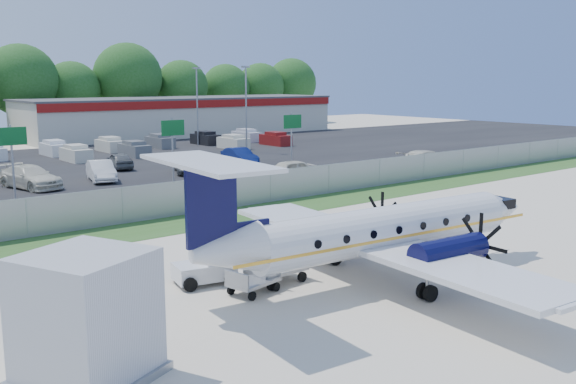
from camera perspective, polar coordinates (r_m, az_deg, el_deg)
ground at (r=27.39m, az=7.93°, el=-6.45°), size 170.00×170.00×0.00m
grass_verge at (r=36.40m, az=-5.93°, el=-2.28°), size 170.00×4.00×0.02m
access_road at (r=42.34m, az=-11.08°, el=-0.67°), size 170.00×8.00×0.02m
parking_lot at (r=61.53m, az=-20.25°, el=2.18°), size 170.00×32.00×0.02m
perimeter_fence at (r=37.87m, az=-7.60°, el=-0.30°), size 120.00×0.06×1.99m
building_east at (r=91.96m, az=-9.30°, el=6.69°), size 44.40×12.40×5.24m
sign_left at (r=42.56m, az=-23.33°, el=3.65°), size 1.80×0.26×5.00m
sign_mid at (r=46.68m, az=-10.21°, el=4.80°), size 1.80×0.26×5.00m
sign_right at (r=52.80m, az=0.37°, el=5.54°), size 1.80×0.26×5.00m
light_pole_ne at (r=68.36m, az=-3.75°, el=7.89°), size 0.90×0.35×9.09m
light_pole_se at (r=76.76m, az=-8.08°, el=8.04°), size 0.90×0.35×9.09m
aircraft at (r=24.87m, az=8.07°, el=-3.37°), size 16.85×16.59×5.19m
pushback_tug at (r=24.88m, az=-7.23°, el=-6.73°), size 2.47×1.99×1.21m
baggage_cart_near at (r=24.75m, az=-1.03°, el=-6.83°), size 2.30×1.47×1.17m
baggage_cart_far at (r=23.62m, az=-3.07°, el=-7.89°), size 2.08×1.50×0.99m
service_container at (r=17.51m, az=-17.45°, el=-10.94°), size 4.03×4.03×3.40m
cone_nose at (r=36.14m, az=11.19°, el=-2.12°), size 0.37×0.37×0.52m
cone_starboard_wing at (r=39.62m, az=-5.81°, el=-0.95°), size 0.33×0.33×0.47m
road_car_mid at (r=48.76m, az=-0.07°, el=0.89°), size 4.99×2.20×1.67m
road_car_east at (r=57.07m, az=12.14°, el=2.00°), size 5.75×2.36×1.67m
parked_car_b at (r=49.44m, az=-21.87°, el=0.30°), size 3.66×6.07×1.65m
parked_car_c at (r=51.26m, az=-16.23°, el=0.94°), size 2.77×5.05×1.58m
parked_car_d at (r=53.98m, az=-8.69°, el=1.66°), size 4.28×5.63×1.42m
parked_car_e at (r=58.48m, az=-4.31°, el=2.39°), size 2.30×4.98×1.58m
parked_car_g at (r=57.75m, az=-14.77°, el=1.99°), size 2.43×4.53×1.47m
far_parking_rows at (r=66.26m, az=-21.64°, el=2.60°), size 56.00×10.00×1.60m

